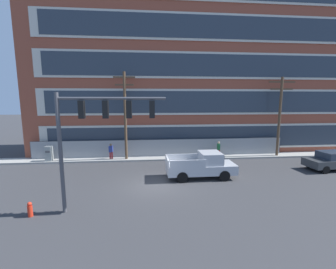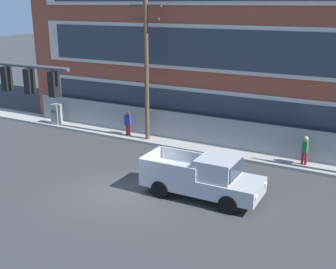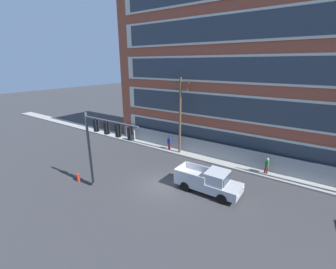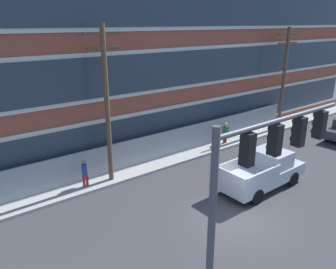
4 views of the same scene
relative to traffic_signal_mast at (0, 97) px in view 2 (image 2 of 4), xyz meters
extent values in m
plane|color=#38383A|center=(3.06, 3.36, -4.68)|extent=(160.00, 160.00, 0.00)
cube|color=#9E9B93|center=(3.06, 10.47, -4.60)|extent=(80.00, 1.89, 0.16)
cube|color=beige|center=(9.93, 11.36, -2.67)|extent=(35.97, 0.10, 2.63)
cube|color=#2D3844|center=(9.93, 11.30, -2.67)|extent=(34.41, 0.06, 2.19)
cube|color=beige|center=(9.93, 11.36, 0.99)|extent=(35.97, 0.10, 2.63)
cube|color=#2D3844|center=(9.93, 11.30, 0.99)|extent=(34.41, 0.06, 2.19)
cube|color=gray|center=(4.00, 10.88, -3.75)|extent=(25.52, 0.04, 1.86)
cylinder|color=#4C4C51|center=(-8.77, 10.88, -3.75)|extent=(0.06, 0.06, 1.86)
cylinder|color=#4C4C51|center=(4.00, 10.88, -2.81)|extent=(25.52, 0.05, 0.05)
cylinder|color=#4C4C51|center=(0.86, 0.00, 1.29)|extent=(5.38, 0.14, 0.14)
cube|color=black|center=(0.51, 0.00, 0.74)|extent=(0.28, 0.32, 0.90)
cylinder|color=#4B0807|center=(0.51, 0.18, 1.02)|extent=(0.04, 0.18, 0.18)
cylinder|color=#503E08|center=(0.51, 0.18, 0.74)|extent=(0.04, 0.18, 0.18)
cylinder|color=green|center=(0.51, 0.18, 0.46)|extent=(0.04, 0.18, 0.18)
cube|color=black|center=(1.68, 0.00, 0.74)|extent=(0.28, 0.32, 0.90)
cylinder|color=red|center=(1.68, 0.18, 1.02)|extent=(0.04, 0.18, 0.18)
cylinder|color=#503E08|center=(1.68, 0.18, 0.74)|extent=(0.04, 0.18, 0.18)
cylinder|color=#0A4011|center=(1.68, 0.18, 0.46)|extent=(0.04, 0.18, 0.18)
cube|color=black|center=(2.85, 0.00, 0.74)|extent=(0.28, 0.32, 0.90)
cylinder|color=red|center=(2.85, 0.18, 1.02)|extent=(0.04, 0.18, 0.18)
cylinder|color=#503E08|center=(2.85, 0.18, 0.74)|extent=(0.04, 0.18, 0.18)
cylinder|color=#0A4011|center=(2.85, 0.18, 0.46)|extent=(0.04, 0.18, 0.18)
cube|color=#B2B5BA|center=(6.59, 4.56, -3.93)|extent=(5.21, 2.02, 0.70)
cube|color=#B2B5BA|center=(7.32, 4.57, -3.14)|extent=(1.58, 1.82, 0.87)
cube|color=#283342|center=(8.12, 4.58, -3.14)|extent=(0.08, 1.61, 0.65)
cube|color=#B2B5BA|center=(5.41, 5.47, -3.30)|extent=(2.60, 0.15, 0.56)
cube|color=#B2B5BA|center=(5.43, 3.63, -3.30)|extent=(2.60, 0.15, 0.56)
cube|color=#B2B5BA|center=(4.03, 4.54, -3.30)|extent=(0.12, 1.89, 0.56)
cylinder|color=black|center=(8.14, 5.48, -4.28)|extent=(0.80, 0.27, 0.80)
cylinder|color=black|center=(8.16, 3.68, -4.28)|extent=(0.80, 0.27, 0.80)
cylinder|color=black|center=(5.02, 5.45, -4.28)|extent=(0.80, 0.27, 0.80)
cylinder|color=black|center=(5.04, 3.65, -4.28)|extent=(0.80, 0.27, 0.80)
cube|color=white|center=(9.20, 5.28, -3.82)|extent=(0.06, 0.24, 0.16)
cube|color=white|center=(9.21, 3.90, -3.82)|extent=(0.06, 0.24, 0.16)
cylinder|color=brown|center=(0.51, 10.09, -0.44)|extent=(0.26, 0.26, 8.48)
cube|color=brown|center=(0.51, 10.09, 3.30)|extent=(2.02, 0.14, 0.14)
cube|color=brown|center=(0.51, 10.09, 2.60)|extent=(1.71, 0.14, 0.14)
cube|color=#939993|center=(-6.72, 10.00, -3.90)|extent=(0.60, 0.51, 1.55)
cube|color=#515151|center=(-6.72, 9.74, -3.59)|extent=(0.42, 0.02, 0.20)
cylinder|color=maroon|center=(9.72, 10.25, -4.25)|extent=(0.14, 0.14, 0.85)
cylinder|color=maroon|center=(9.90, 10.25, -4.25)|extent=(0.14, 0.14, 0.85)
cube|color=#236B38|center=(9.81, 10.25, -3.53)|extent=(0.27, 0.42, 0.60)
sphere|color=tan|center=(9.81, 10.25, -3.11)|extent=(0.24, 0.24, 0.24)
cylinder|color=maroon|center=(-1.07, 10.19, -4.25)|extent=(0.14, 0.14, 0.85)
cylinder|color=maroon|center=(-0.89, 10.19, -4.25)|extent=(0.14, 0.14, 0.85)
cube|color=navy|center=(-0.98, 10.19, -3.53)|extent=(0.41, 0.47, 0.60)
sphere|color=#8C6647|center=(-0.98, 10.19, -3.11)|extent=(0.24, 0.24, 0.24)
camera|label=1|loc=(2.60, -11.62, 1.23)|focal=24.00mm
camera|label=2|loc=(13.30, -10.91, 3.45)|focal=45.00mm
camera|label=3|loc=(13.00, -10.29, 5.20)|focal=24.00mm
camera|label=4|loc=(-7.02, -4.96, 3.84)|focal=35.00mm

